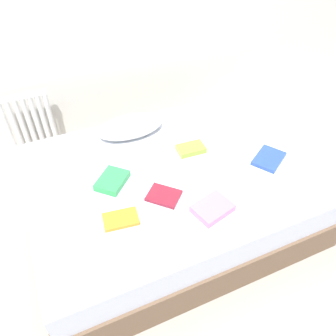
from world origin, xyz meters
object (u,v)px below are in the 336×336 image
textbook_blue (269,159)px  pillow (130,127)px  textbook_pink (213,208)px  textbook_green (112,181)px  textbook_orange (121,219)px  textbook_lime (191,149)px  radiator (30,123)px  textbook_maroon (164,196)px  bed (171,195)px

textbook_blue → pillow: bearing=106.1°
textbook_pink → textbook_green: same height
textbook_pink → textbook_orange: (-0.54, 0.16, -0.01)m
pillow → textbook_lime: pillow is taller
pillow → textbook_orange: (-0.35, -0.82, -0.05)m
textbook_pink → textbook_green: (-0.49, 0.48, 0.00)m
radiator → textbook_orange: 1.54m
textbook_blue → radiator: bearing=106.0°
pillow → textbook_orange: size_ratio=2.53×
textbook_maroon → radiator: bearing=161.8°
textbook_maroon → pillow: bearing=132.9°
bed → textbook_lime: (0.22, 0.13, 0.27)m
pillow → textbook_lime: size_ratio=2.59×
pillow → textbook_maroon: (-0.03, -0.75, -0.05)m
bed → textbook_lime: 0.38m
radiator → textbook_blue: bearing=-42.0°
bed → textbook_maroon: (-0.15, -0.21, 0.26)m
bed → textbook_maroon: 0.37m
textbook_green → textbook_lime: (0.64, 0.09, -0.00)m
textbook_pink → textbook_green: bearing=121.1°
textbook_orange → textbook_blue: bearing=12.6°
textbook_pink → textbook_maroon: size_ratio=1.14×
radiator → pillow: size_ratio=1.10×
radiator → textbook_blue: (1.54, -1.39, 0.14)m
radiator → textbook_orange: size_ratio=2.79×
textbook_pink → textbook_green: size_ratio=1.05×
textbook_green → textbook_maroon: (0.27, -0.25, -0.01)m
radiator → textbook_green: bearing=-69.5°
bed → textbook_blue: (0.69, -0.19, 0.27)m
textbook_blue → textbook_maroon: size_ratio=1.21×
textbook_blue → textbook_green: size_ratio=1.11×
bed → textbook_green: (-0.41, 0.04, 0.28)m
pillow → textbook_green: (-0.30, -0.49, -0.04)m
radiator → pillow: (0.73, -0.67, 0.19)m
pillow → textbook_green: size_ratio=2.38×
radiator → textbook_lime: bearing=-44.9°
pillow → textbook_maroon: bearing=-92.5°
textbook_maroon → textbook_orange: bearing=-121.5°
bed → radiator: size_ratio=3.43×
textbook_pink → textbook_maroon: (-0.23, 0.23, -0.01)m
textbook_blue → textbook_lime: (-0.47, 0.32, 0.01)m
textbook_lime → textbook_orange: textbook_lime is taller
pillow → radiator: bearing=137.7°
bed → textbook_pink: size_ratio=8.62×
radiator → textbook_orange: radiator is taller
textbook_blue → textbook_green: (-1.10, 0.23, 0.01)m
bed → textbook_maroon: textbook_maroon is taller
radiator → textbook_blue: 2.08m
textbook_green → textbook_lime: bearing=-37.4°
pillow → textbook_maroon: size_ratio=2.59×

